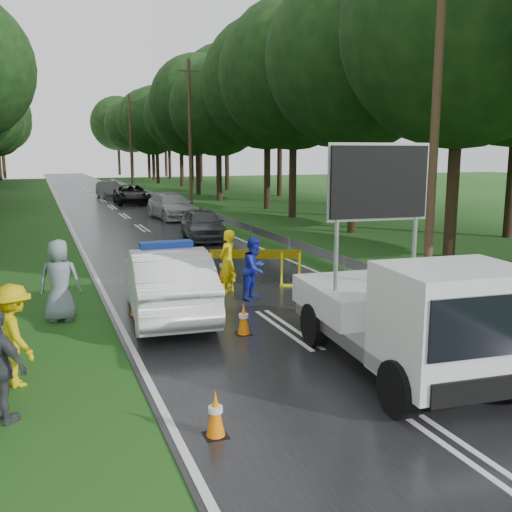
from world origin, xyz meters
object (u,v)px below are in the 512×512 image
civilian (255,268)px  queue_car_second (172,206)px  police_sedan (167,282)px  queue_car_fourth (109,190)px  queue_car_first (203,224)px  officer (227,262)px  barrier (255,259)px  queue_car_third (132,194)px  work_truck (409,316)px

civilian → queue_car_second: civilian is taller
police_sedan → queue_car_fourth: size_ratio=1.18×
queue_car_first → officer: bearing=-96.4°
civilian → barrier: bearing=29.2°
queue_car_fourth → officer: bearing=-95.2°
officer → queue_car_fourth: (0.98, 34.94, -0.17)m
barrier → officer: (-0.98, -0.44, 0.06)m
barrier → officer: 1.08m
barrier → queue_car_fourth: 34.50m
queue_car_third → queue_car_fourth: size_ratio=1.20×
police_sedan → queue_car_first: 11.85m
police_sedan → queue_car_third: (3.95, 30.50, -0.10)m
queue_car_first → queue_car_third: queue_car_third is taller
officer → queue_car_second: 18.33m
police_sedan → civilian: police_sedan is taller
work_truck → officer: size_ratio=2.90×
civilian → queue_car_third: bearing=48.0°
civilian → police_sedan: bearing=157.2°
officer → queue_car_third: officer is taller
barrier → police_sedan: bearing=-123.4°
queue_car_first → queue_car_third: size_ratio=0.79×
barrier → queue_car_fourth: size_ratio=0.57×
work_truck → barrier: (-0.10, 7.08, -0.25)m
officer → queue_car_third: (1.95, 28.94, -0.16)m
queue_car_second → queue_car_fourth: queue_car_second is taller
barrier → queue_car_third: size_ratio=0.47×
queue_car_fourth → work_truck: bearing=-93.4°
queue_car_third → queue_car_first: bearing=-87.3°
police_sedan → queue_car_fourth: police_sedan is taller
officer → work_truck: bearing=56.6°
work_truck → queue_car_fourth: bearing=95.0°
work_truck → queue_car_third: bearing=93.4°
barrier → queue_car_third: 28.51m
work_truck → queue_car_fourth: 41.58m
queue_car_fourth → police_sedan: bearing=-98.2°
officer → queue_car_second: size_ratio=0.35×
work_truck → barrier: 7.09m
police_sedan → queue_car_first: size_ratio=1.25×
queue_car_second → queue_car_first: bearing=-98.8°
police_sedan → civilian: 2.57m
queue_car_third → queue_car_fourth: (-0.97, 6.00, -0.01)m
queue_car_third → officer: bearing=-91.4°
police_sedan → officer: 2.53m
queue_car_first → police_sedan: bearing=-104.3°
work_truck → barrier: size_ratio=2.09×
work_truck → civilian: 5.84m
police_sedan → queue_car_second: (4.57, 19.71, -0.09)m
queue_car_first → queue_car_second: (0.54, 8.57, 0.04)m
queue_car_fourth → queue_car_second: bearing=-88.1°
police_sedan → queue_car_third: police_sedan is taller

